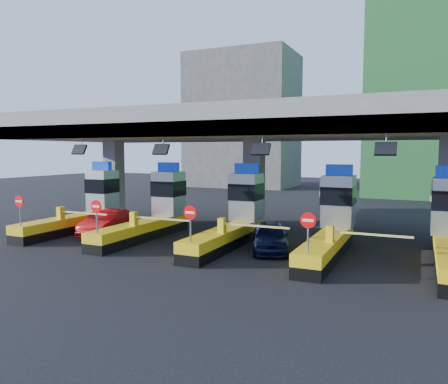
% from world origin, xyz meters
% --- Properties ---
extents(ground, '(120.00, 120.00, 0.00)m').
position_xyz_m(ground, '(0.00, 0.00, 0.00)').
color(ground, black).
rests_on(ground, ground).
extents(toll_canopy, '(28.00, 12.09, 7.00)m').
position_xyz_m(toll_canopy, '(0.00, 2.87, 6.13)').
color(toll_canopy, slate).
rests_on(toll_canopy, ground).
extents(toll_lane_far_left, '(4.43, 8.00, 4.16)m').
position_xyz_m(toll_lane_far_left, '(-10.00, 0.28, 1.40)').
color(toll_lane_far_left, black).
rests_on(toll_lane_far_left, ground).
extents(toll_lane_left, '(4.43, 8.00, 4.16)m').
position_xyz_m(toll_lane_left, '(-5.00, 0.28, 1.40)').
color(toll_lane_left, black).
rests_on(toll_lane_left, ground).
extents(toll_lane_center, '(4.43, 8.00, 4.16)m').
position_xyz_m(toll_lane_center, '(0.00, 0.28, 1.40)').
color(toll_lane_center, black).
rests_on(toll_lane_center, ground).
extents(toll_lane_right, '(4.43, 8.00, 4.16)m').
position_xyz_m(toll_lane_right, '(5.00, 0.28, 1.40)').
color(toll_lane_right, black).
rests_on(toll_lane_right, ground).
extents(bg_building_concrete, '(14.00, 10.00, 18.00)m').
position_xyz_m(bg_building_concrete, '(-14.00, 36.00, 9.00)').
color(bg_building_concrete, '#4C4C49').
rests_on(bg_building_concrete, ground).
extents(van, '(3.04, 4.49, 1.42)m').
position_xyz_m(van, '(2.21, -0.69, 0.71)').
color(van, black).
rests_on(van, ground).
extents(red_car, '(2.52, 4.67, 1.46)m').
position_xyz_m(red_car, '(-7.65, -0.71, 0.73)').
color(red_car, '#A40C0E').
rests_on(red_car, ground).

